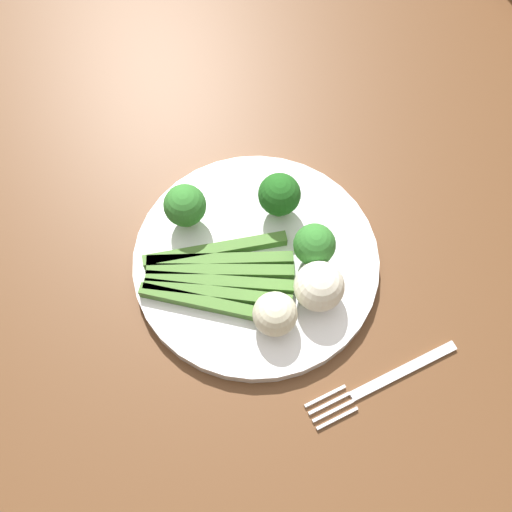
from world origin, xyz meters
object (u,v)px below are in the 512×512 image
at_px(broccoli_near_center, 279,195).
at_px(dining_table, 244,268).
at_px(asparagus_bundle, 218,277).
at_px(broccoli_left, 185,206).
at_px(cauliflower_front_left, 319,286).
at_px(cauliflower_right, 275,314).
at_px(chair, 475,46).
at_px(plate, 256,261).
at_px(fork, 381,382).
at_px(broccoli_outer_edge, 314,245).

bearing_deg(broccoli_near_center, dining_table, 82.45).
xyz_separation_m(asparagus_bundle, broccoli_left, (0.08, -0.01, 0.03)).
distance_m(cauliflower_front_left, cauliflower_right, 0.05).
xyz_separation_m(chair, plate, (-0.28, 0.65, 0.28)).
xyz_separation_m(asparagus_bundle, fork, (-0.17, -0.08, -0.02)).
relative_size(plate, broccoli_outer_edge, 4.88).
xyz_separation_m(plate, cauliflower_right, (-0.07, 0.02, 0.03)).
relative_size(dining_table, cauliflower_right, 32.40).
xyz_separation_m(dining_table, chair, (0.23, -0.64, -0.17)).
height_order(plate, asparagus_bundle, asparagus_bundle).
height_order(chair, asparagus_bundle, chair).
xyz_separation_m(broccoli_outer_edge, broccoli_left, (0.11, 0.09, 0.00)).
distance_m(plate, broccoli_outer_edge, 0.07).
height_order(cauliflower_front_left, cauliflower_right, cauliflower_front_left).
bearing_deg(broccoli_left, cauliflower_right, -173.24).
xyz_separation_m(plate, cauliflower_front_left, (-0.07, -0.03, 0.03)).
bearing_deg(broccoli_outer_edge, broccoli_left, 39.49).
relative_size(dining_table, broccoli_left, 26.16).
bearing_deg(broccoli_near_center, cauliflower_right, 145.66).
bearing_deg(cauliflower_right, dining_table, -15.07).
xyz_separation_m(broccoli_near_center, cauliflower_right, (-0.11, 0.07, -0.01)).
bearing_deg(dining_table, cauliflower_front_left, -169.04).
height_order(broccoli_left, fork, broccoli_left).
distance_m(plate, cauliflower_right, 0.08).
height_order(dining_table, broccoli_near_center, broccoli_near_center).
height_order(broccoli_outer_edge, fork, broccoli_outer_edge).
bearing_deg(fork, broccoli_outer_edge, -89.58).
xyz_separation_m(plate, broccoli_outer_edge, (-0.03, -0.05, 0.04)).
bearing_deg(broccoli_left, broccoli_outer_edge, -140.51).
bearing_deg(broccoli_near_center, fork, 176.18).
distance_m(dining_table, chair, 0.70).
relative_size(chair, plate, 3.34).
distance_m(cauliflower_right, fork, 0.13).
bearing_deg(broccoli_left, fork, -163.10).
bearing_deg(chair, broccoli_near_center, 118.81).
xyz_separation_m(dining_table, broccoli_outer_edge, (-0.07, -0.04, 0.14)).
bearing_deg(fork, cauliflower_right, -54.93).
bearing_deg(plate, fork, -167.95).
bearing_deg(asparagus_bundle, chair, 54.99).
relative_size(chair, broccoli_left, 15.73).
bearing_deg(cauliflower_right, chair, -62.62).
bearing_deg(broccoli_outer_edge, cauliflower_right, 118.60).
distance_m(plate, broccoli_near_center, 0.07).
height_order(dining_table, broccoli_left, broccoli_left).
relative_size(broccoli_near_center, fork, 0.34).
bearing_deg(asparagus_bundle, broccoli_near_center, 53.90).
xyz_separation_m(broccoli_left, cauliflower_front_left, (-0.15, -0.07, -0.01)).
bearing_deg(cauliflower_right, broccoli_outer_edge, -61.40).
bearing_deg(cauliflower_right, asparagus_bundle, 19.32).
height_order(chair, broccoli_outer_edge, chair).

